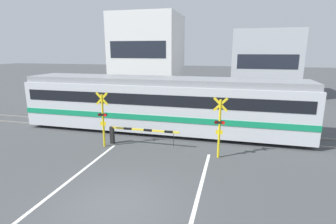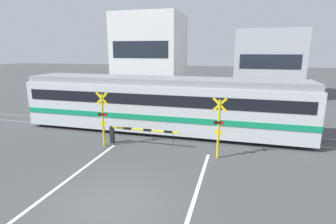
{
  "view_description": "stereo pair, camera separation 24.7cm",
  "coord_description": "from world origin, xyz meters",
  "px_view_note": "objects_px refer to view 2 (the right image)",
  "views": [
    {
      "loc": [
        3.54,
        -6.98,
        4.99
      ],
      "look_at": [
        0.0,
        6.93,
        1.6
      ],
      "focal_mm": 28.0,
      "sensor_mm": 36.0,
      "label": 1
    },
    {
      "loc": [
        3.78,
        -6.92,
        4.99
      ],
      "look_at": [
        0.0,
        6.93,
        1.6
      ],
      "focal_mm": 28.0,
      "sensor_mm": 36.0,
      "label": 2
    }
  ],
  "objects_px": {
    "crossing_signal_left": "(103,117)",
    "pedestrian": "(176,101)",
    "crossing_barrier_near": "(130,132)",
    "crossing_signal_right": "(219,125)",
    "crossing_barrier_far": "(207,112)",
    "commuter_train": "(162,103)"
  },
  "relations": [
    {
      "from": "crossing_signal_left",
      "to": "pedestrian",
      "type": "relative_size",
      "value": 1.77
    },
    {
      "from": "pedestrian",
      "to": "crossing_signal_left",
      "type": "bearing_deg",
      "value": -101.82
    },
    {
      "from": "pedestrian",
      "to": "crossing_barrier_far",
      "type": "bearing_deg",
      "value": -39.35
    },
    {
      "from": "commuter_train",
      "to": "pedestrian",
      "type": "distance_m",
      "value": 5.31
    },
    {
      "from": "crossing_barrier_near",
      "to": "crossing_signal_right",
      "type": "distance_m",
      "value": 4.82
    },
    {
      "from": "commuter_train",
      "to": "crossing_barrier_near",
      "type": "height_order",
      "value": "commuter_train"
    },
    {
      "from": "crossing_signal_left",
      "to": "crossing_signal_right",
      "type": "distance_m",
      "value": 5.96
    },
    {
      "from": "crossing_barrier_far",
      "to": "crossing_signal_left",
      "type": "relative_size",
      "value": 1.32
    },
    {
      "from": "crossing_barrier_near",
      "to": "crossing_barrier_far",
      "type": "xyz_separation_m",
      "value": [
        3.44,
        5.73,
        0.0
      ]
    },
    {
      "from": "crossing_signal_left",
      "to": "crossing_barrier_far",
      "type": "bearing_deg",
      "value": 53.12
    },
    {
      "from": "commuter_train",
      "to": "crossing_signal_left",
      "type": "distance_m",
      "value": 4.06
    },
    {
      "from": "crossing_signal_right",
      "to": "pedestrian",
      "type": "xyz_separation_m",
      "value": [
        -4.15,
        8.64,
        -0.66
      ]
    },
    {
      "from": "crossing_barrier_far",
      "to": "pedestrian",
      "type": "xyz_separation_m",
      "value": [
        -2.89,
        2.37,
        0.24
      ]
    },
    {
      "from": "crossing_barrier_near",
      "to": "crossing_barrier_far",
      "type": "distance_m",
      "value": 6.69
    },
    {
      "from": "crossing_barrier_near",
      "to": "crossing_signal_right",
      "type": "xyz_separation_m",
      "value": [
        4.7,
        -0.54,
        0.9
      ]
    },
    {
      "from": "crossing_barrier_near",
      "to": "crossing_barrier_far",
      "type": "relative_size",
      "value": 1.0
    },
    {
      "from": "commuter_train",
      "to": "crossing_barrier_near",
      "type": "bearing_deg",
      "value": -107.78
    },
    {
      "from": "crossing_signal_right",
      "to": "pedestrian",
      "type": "bearing_deg",
      "value": 115.67
    },
    {
      "from": "commuter_train",
      "to": "pedestrian",
      "type": "relative_size",
      "value": 10.51
    },
    {
      "from": "crossing_signal_left",
      "to": "pedestrian",
      "type": "height_order",
      "value": "crossing_signal_left"
    },
    {
      "from": "crossing_signal_left",
      "to": "crossing_barrier_near",
      "type": "bearing_deg",
      "value": 23.15
    },
    {
      "from": "commuter_train",
      "to": "crossing_signal_left",
      "type": "height_order",
      "value": "commuter_train"
    }
  ]
}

